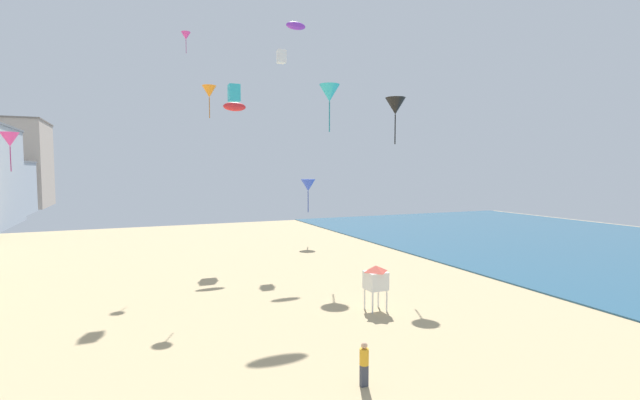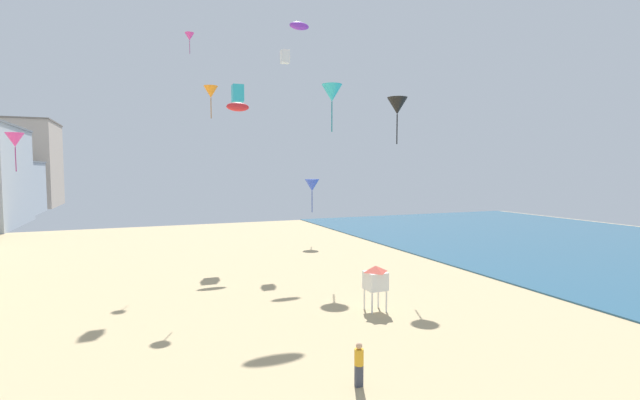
{
  "view_description": "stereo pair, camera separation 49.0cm",
  "coord_description": "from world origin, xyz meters",
  "views": [
    {
      "loc": [
        -5.38,
        -6.24,
        7.86
      ],
      "look_at": [
        4.76,
        17.42,
        6.14
      ],
      "focal_mm": 25.1,
      "sensor_mm": 36.0,
      "label": 1
    },
    {
      "loc": [
        -4.92,
        -6.43,
        7.86
      ],
      "look_at": [
        4.76,
        17.42,
        6.14
      ],
      "focal_mm": 25.1,
      "sensor_mm": 36.0,
      "label": 2
    }
  ],
  "objects": [
    {
      "name": "kite_magenta_delta",
      "position": [
        -0.64,
        33.47,
        19.14
      ],
      "size": [
        0.77,
        0.77,
        1.75
      ],
      "color": "#DB3D9E"
    },
    {
      "name": "kite_cyan_delta",
      "position": [
        9.44,
        26.45,
        13.96
      ],
      "size": [
        1.64,
        1.64,
        3.73
      ],
      "color": "#2DB7CC"
    },
    {
      "name": "boardwalk_hotel_furthest",
      "position": [
        -28.68,
        106.12,
        9.17
      ],
      "size": [
        14.92,
        17.97,
        18.33
      ],
      "color": "#C6B29E",
      "rests_on": "ground"
    },
    {
      "name": "kite_purple_parafoil",
      "position": [
        9.21,
        33.51,
        21.2
      ],
      "size": [
        1.89,
        0.52,
        0.73
      ],
      "color": "purple"
    },
    {
      "name": "kite_blue_delta",
      "position": [
        12.3,
        38.29,
        6.25
      ],
      "size": [
        1.57,
        1.57,
        3.57
      ],
      "color": "blue"
    },
    {
      "name": "kite_magenta_delta_2",
      "position": [
        -12.43,
        28.59,
        9.86
      ],
      "size": [
        1.12,
        1.12,
        2.55
      ],
      "color": "#DB3D9E"
    },
    {
      "name": "kite_red_parafoil",
      "position": [
        3.15,
        32.34,
        13.31
      ],
      "size": [
        1.96,
        0.54,
        0.76
      ],
      "color": "red"
    },
    {
      "name": "kite_black_delta",
      "position": [
        12.1,
        21.03,
        12.38
      ],
      "size": [
        1.44,
        1.44,
        3.27
      ],
      "color": "black"
    },
    {
      "name": "kite_white_box",
      "position": [
        8.26,
        34.9,
        18.63
      ],
      "size": [
        0.78,
        0.78,
        1.23
      ],
      "color": "white"
    },
    {
      "name": "lifeguard_stand",
      "position": [
        7.2,
        15.19,
        1.84
      ],
      "size": [
        1.1,
        1.1,
        2.55
      ],
      "rotation": [
        0.0,
        0.0,
        0.1
      ],
      "color": "white",
      "rests_on": "ground"
    },
    {
      "name": "kite_orange_delta",
      "position": [
        -0.43,
        23.56,
        12.95
      ],
      "size": [
        0.92,
        0.92,
        2.09
      ],
      "color": "orange"
    },
    {
      "name": "kite_flyer",
      "position": [
        2.32,
        7.65,
        0.92
      ],
      "size": [
        0.34,
        0.34,
        1.64
      ],
      "rotation": [
        0.0,
        0.0,
        4.55
      ],
      "color": "#383D4C",
      "rests_on": "ground"
    },
    {
      "name": "kite_cyan_box",
      "position": [
        3.85,
        35.66,
        15.03
      ],
      "size": [
        1.01,
        1.01,
        1.59
      ],
      "color": "#2DB7CC"
    }
  ]
}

